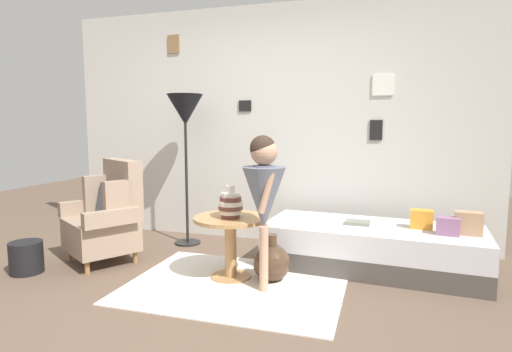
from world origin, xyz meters
name	(u,v)px	position (x,y,z in m)	size (l,w,h in m)	color
ground_plane	(197,309)	(0.00, 0.00, 0.00)	(12.00, 12.00, 0.00)	brown
gallery_wall	(270,125)	(0.00, 1.95, 1.30)	(4.80, 0.12, 2.60)	beige
rug	(236,285)	(0.12, 0.49, 0.01)	(1.73, 1.33, 0.01)	silver
armchair	(108,216)	(-1.27, 0.74, 0.44)	(0.90, 0.84, 0.97)	#9E7042
daybed	(372,247)	(1.16, 1.24, 0.20)	(1.96, 0.95, 0.40)	#4C4742
pillow_head	(469,223)	(1.93, 1.15, 0.50)	(0.21, 0.12, 0.19)	tan
pillow_mid	(448,226)	(1.76, 1.10, 0.47)	(0.18, 0.12, 0.15)	gray
pillow_back	(421,219)	(1.57, 1.26, 0.48)	(0.19, 0.12, 0.17)	orange
side_table	(231,233)	(0.02, 0.64, 0.39)	(0.62, 0.62, 0.53)	tan
vase_striped	(231,205)	(0.04, 0.61, 0.65)	(0.21, 0.21, 0.27)	brown
floor_lamp	(185,116)	(-0.81, 1.49, 1.40)	(0.38, 0.38, 1.63)	black
person_child	(264,191)	(0.36, 0.49, 0.79)	(0.34, 0.34, 1.23)	tan
book_on_daybed	(358,223)	(1.03, 1.26, 0.42)	(0.22, 0.16, 0.03)	gray
demijohn_near	(271,262)	(0.37, 0.68, 0.16)	(0.31, 0.31, 0.40)	#473323
magazine_basket	(26,257)	(-1.76, 0.23, 0.14)	(0.28, 0.28, 0.28)	black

